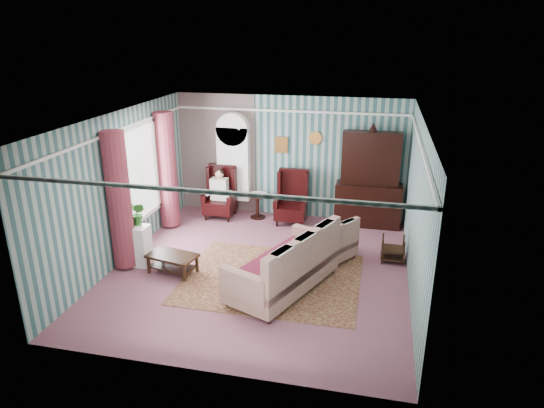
% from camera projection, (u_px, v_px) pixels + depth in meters
% --- Properties ---
extents(floor, '(6.00, 6.00, 0.00)m').
position_uv_depth(floor, '(260.00, 269.00, 9.26)').
color(floor, '#874E5E').
rests_on(floor, ground).
extents(room_shell, '(5.53, 6.02, 2.91)m').
position_uv_depth(room_shell, '(229.00, 164.00, 8.87)').
color(room_shell, '#335D5D').
rests_on(room_shell, ground).
extents(bookcase, '(0.80, 0.28, 2.24)m').
position_uv_depth(bookcase, '(234.00, 169.00, 11.76)').
color(bookcase, white).
rests_on(bookcase, floor).
extents(dresser_hutch, '(1.50, 0.56, 2.36)m').
position_uv_depth(dresser_hutch, '(370.00, 177.00, 10.96)').
color(dresser_hutch, black).
rests_on(dresser_hutch, floor).
extents(wingback_left, '(0.76, 0.80, 1.25)m').
position_uv_depth(wingback_left, '(220.00, 193.00, 11.63)').
color(wingback_left, black).
rests_on(wingback_left, floor).
extents(wingback_right, '(0.76, 0.80, 1.25)m').
position_uv_depth(wingback_right, '(291.00, 198.00, 11.27)').
color(wingback_right, black).
rests_on(wingback_right, floor).
extents(seated_woman, '(0.44, 0.40, 1.18)m').
position_uv_depth(seated_woman, '(220.00, 194.00, 11.64)').
color(seated_woman, beige).
rests_on(seated_woman, floor).
extents(round_side_table, '(0.50, 0.50, 0.60)m').
position_uv_depth(round_side_table, '(258.00, 206.00, 11.69)').
color(round_side_table, black).
rests_on(round_side_table, floor).
extents(nest_table, '(0.45, 0.38, 0.54)m').
position_uv_depth(nest_table, '(393.00, 249.00, 9.49)').
color(nest_table, black).
rests_on(nest_table, floor).
extents(plant_stand, '(0.55, 0.35, 0.80)m').
position_uv_depth(plant_stand, '(135.00, 245.00, 9.35)').
color(plant_stand, white).
rests_on(plant_stand, floor).
extents(rug, '(3.20, 2.60, 0.01)m').
position_uv_depth(rug, '(272.00, 278.00, 8.93)').
color(rug, '#551D1C').
rests_on(rug, floor).
extents(sofa, '(1.92, 2.53, 1.12)m').
position_uv_depth(sofa, '(283.00, 260.00, 8.39)').
color(sofa, '#B9B48F').
rests_on(sofa, floor).
extents(floral_armchair, '(1.11, 1.07, 0.99)m').
position_uv_depth(floral_armchair, '(336.00, 235.00, 9.57)').
color(floral_armchair, beige).
rests_on(floral_armchair, floor).
extents(coffee_table, '(1.00, 0.70, 0.37)m').
position_uv_depth(coffee_table, '(173.00, 264.00, 9.09)').
color(coffee_table, black).
rests_on(coffee_table, floor).
extents(potted_plant_a, '(0.44, 0.39, 0.45)m').
position_uv_depth(potted_plant_a, '(123.00, 217.00, 9.02)').
color(potted_plant_a, '#23541A').
rests_on(potted_plant_a, plant_stand).
extents(potted_plant_b, '(0.25, 0.20, 0.45)m').
position_uv_depth(potted_plant_b, '(138.00, 214.00, 9.19)').
color(potted_plant_b, '#204816').
rests_on(potted_plant_b, plant_stand).
extents(potted_plant_c, '(0.28, 0.28, 0.40)m').
position_uv_depth(potted_plant_c, '(130.00, 214.00, 9.24)').
color(potted_plant_c, '#1D581B').
rests_on(potted_plant_c, plant_stand).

